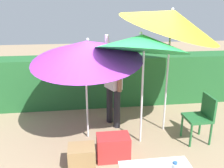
{
  "coord_description": "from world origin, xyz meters",
  "views": [
    {
      "loc": [
        -0.53,
        -3.74,
        2.47
      ],
      "look_at": [
        0.0,
        0.3,
        1.1
      ],
      "focal_mm": 38.61,
      "sensor_mm": 36.0,
      "label": 1
    }
  ],
  "objects_px": {
    "person_vendor": "(113,83)",
    "crate_cardboard": "(82,158)",
    "umbrella_rainbow": "(142,43)",
    "umbrella_yellow": "(87,51)",
    "umbrella_orange": "(172,20)",
    "chair_plastic": "(201,115)",
    "cooler_box": "(113,147)"
  },
  "relations": [
    {
      "from": "cooler_box",
      "to": "umbrella_yellow",
      "type": "bearing_deg",
      "value": 116.16
    },
    {
      "from": "chair_plastic",
      "to": "crate_cardboard",
      "type": "height_order",
      "value": "chair_plastic"
    },
    {
      "from": "umbrella_yellow",
      "to": "crate_cardboard",
      "type": "xyz_separation_m",
      "value": [
        -0.15,
        -0.94,
        -1.5
      ]
    },
    {
      "from": "cooler_box",
      "to": "crate_cardboard",
      "type": "xyz_separation_m",
      "value": [
        -0.52,
        -0.19,
        -0.02
      ]
    },
    {
      "from": "chair_plastic",
      "to": "cooler_box",
      "type": "height_order",
      "value": "chair_plastic"
    },
    {
      "from": "chair_plastic",
      "to": "umbrella_orange",
      "type": "bearing_deg",
      "value": 133.37
    },
    {
      "from": "umbrella_orange",
      "to": "umbrella_yellow",
      "type": "relative_size",
      "value": 1.32
    },
    {
      "from": "umbrella_orange",
      "to": "person_vendor",
      "type": "bearing_deg",
      "value": 163.01
    },
    {
      "from": "umbrella_orange",
      "to": "umbrella_yellow",
      "type": "distance_m",
      "value": 1.63
    },
    {
      "from": "umbrella_yellow",
      "to": "crate_cardboard",
      "type": "distance_m",
      "value": 1.78
    },
    {
      "from": "crate_cardboard",
      "to": "umbrella_orange",
      "type": "bearing_deg",
      "value": 32.33
    },
    {
      "from": "umbrella_rainbow",
      "to": "crate_cardboard",
      "type": "height_order",
      "value": "umbrella_rainbow"
    },
    {
      "from": "umbrella_yellow",
      "to": "crate_cardboard",
      "type": "height_order",
      "value": "umbrella_yellow"
    },
    {
      "from": "umbrella_yellow",
      "to": "cooler_box",
      "type": "relative_size",
      "value": 3.82
    },
    {
      "from": "crate_cardboard",
      "to": "chair_plastic",
      "type": "bearing_deg",
      "value": 13.94
    },
    {
      "from": "chair_plastic",
      "to": "cooler_box",
      "type": "relative_size",
      "value": 1.65
    },
    {
      "from": "crate_cardboard",
      "to": "umbrella_yellow",
      "type": "bearing_deg",
      "value": 80.72
    },
    {
      "from": "umbrella_yellow",
      "to": "person_vendor",
      "type": "height_order",
      "value": "umbrella_yellow"
    },
    {
      "from": "umbrella_orange",
      "to": "umbrella_rainbow",
      "type": "bearing_deg",
      "value": -146.75
    },
    {
      "from": "umbrella_rainbow",
      "to": "crate_cardboard",
      "type": "distance_m",
      "value": 2.08
    },
    {
      "from": "person_vendor",
      "to": "crate_cardboard",
      "type": "xyz_separation_m",
      "value": [
        -0.68,
        -1.39,
        -0.74
      ]
    },
    {
      "from": "person_vendor",
      "to": "crate_cardboard",
      "type": "distance_m",
      "value": 1.71
    },
    {
      "from": "umbrella_rainbow",
      "to": "umbrella_orange",
      "type": "height_order",
      "value": "umbrella_orange"
    },
    {
      "from": "umbrella_orange",
      "to": "chair_plastic",
      "type": "relative_size",
      "value": 3.05
    },
    {
      "from": "umbrella_rainbow",
      "to": "cooler_box",
      "type": "bearing_deg",
      "value": -139.26
    },
    {
      "from": "person_vendor",
      "to": "umbrella_rainbow",
      "type": "bearing_deg",
      "value": -62.16
    },
    {
      "from": "umbrella_orange",
      "to": "person_vendor",
      "type": "distance_m",
      "value": 1.65
    },
    {
      "from": "cooler_box",
      "to": "crate_cardboard",
      "type": "bearing_deg",
      "value": -159.94
    },
    {
      "from": "umbrella_rainbow",
      "to": "person_vendor",
      "type": "height_order",
      "value": "umbrella_rainbow"
    },
    {
      "from": "umbrella_rainbow",
      "to": "crate_cardboard",
      "type": "relative_size",
      "value": 5.38
    },
    {
      "from": "umbrella_yellow",
      "to": "cooler_box",
      "type": "xyz_separation_m",
      "value": [
        0.37,
        -0.75,
        -1.48
      ]
    },
    {
      "from": "umbrella_rainbow",
      "to": "chair_plastic",
      "type": "xyz_separation_m",
      "value": [
        1.13,
        -0.11,
        -1.34
      ]
    }
  ]
}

